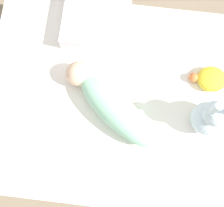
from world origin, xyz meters
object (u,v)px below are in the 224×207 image
swaddled_baby (111,105)px  pillow (97,18)px  turtle_plush (210,79)px  bunny_plush (211,117)px

swaddled_baby → pillow: 0.48m
pillow → turtle_plush: pillow is taller
bunny_plush → swaddled_baby: bearing=-1.6°
pillow → turtle_plush: size_ratio=1.84×
swaddled_baby → pillow: bearing=-36.6°
swaddled_baby → bunny_plush: (-0.47, 0.01, 0.05)m
pillow → bunny_plush: (-0.60, 0.48, 0.07)m
bunny_plush → turtle_plush: bunny_plush is taller
swaddled_baby → pillow: swaddled_baby is taller
swaddled_baby → turtle_plush: size_ratio=2.72×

